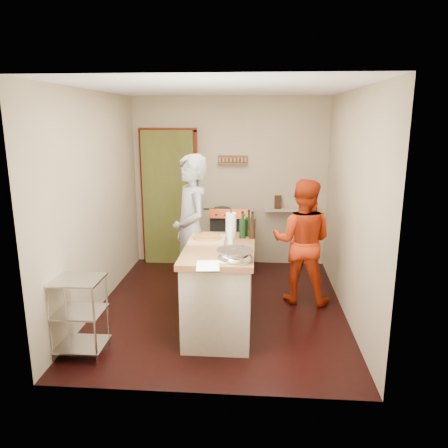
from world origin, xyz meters
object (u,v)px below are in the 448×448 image
(island, at_px, (220,286))
(person_red, at_px, (302,242))
(stove, at_px, (231,241))
(wire_shelving, at_px, (79,313))
(person_stripe, at_px, (191,232))

(island, bearing_deg, person_red, 41.60)
(stove, height_order, island, island)
(wire_shelving, height_order, person_stripe, person_stripe)
(wire_shelving, relative_size, person_red, 0.51)
(wire_shelving, xyz_separation_m, person_stripe, (0.93, 1.24, 0.50))
(island, relative_size, person_stripe, 0.75)
(island, bearing_deg, stove, 89.86)
(wire_shelving, bearing_deg, island, 25.63)
(wire_shelving, bearing_deg, person_red, 33.06)
(wire_shelving, distance_m, island, 1.47)
(person_red, bearing_deg, stove, -38.20)
(wire_shelving, height_order, island, island)
(stove, height_order, person_stripe, person_stripe)
(stove, bearing_deg, island, -90.14)
(stove, distance_m, island, 1.99)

